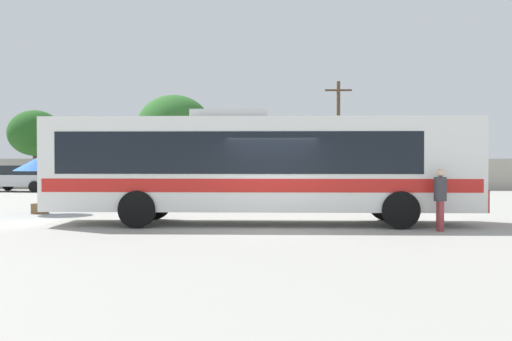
% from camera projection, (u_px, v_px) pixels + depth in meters
% --- Properties ---
extents(ground_plane, '(300.00, 300.00, 0.00)m').
position_uv_depth(ground_plane, '(282.00, 203.00, 27.50)').
color(ground_plane, '#A3A099').
extents(perimeter_wall, '(80.00, 0.30, 1.91)m').
position_uv_depth(perimeter_wall, '(287.00, 174.00, 39.55)').
color(perimeter_wall, '#9E998C').
rests_on(perimeter_wall, ground_plane).
extents(coach_bus_white_red, '(12.53, 3.02, 3.34)m').
position_uv_depth(coach_bus_white_red, '(256.00, 163.00, 18.80)').
color(coach_bus_white_red, white).
rests_on(coach_bus_white_red, ground_plane).
extents(attendant_by_bus_door, '(0.39, 0.39, 1.66)m').
position_uv_depth(attendant_by_bus_door, '(440.00, 196.00, 16.92)').
color(attendant_by_bus_door, '#99383D').
rests_on(attendant_by_bus_door, ground_plane).
extents(vendor_umbrella_near_gate_blue, '(1.81, 1.81, 2.00)m').
position_uv_depth(vendor_umbrella_near_gate_blue, '(40.00, 165.00, 22.25)').
color(vendor_umbrella_near_gate_blue, gray).
rests_on(vendor_umbrella_near_gate_blue, ground_plane).
extents(parked_car_leftmost_silver, '(4.20, 2.16, 1.52)m').
position_uv_depth(parked_car_leftmost_silver, '(22.00, 178.00, 37.26)').
color(parked_car_leftmost_silver, '#B7BABF').
rests_on(parked_car_leftmost_silver, ground_plane).
extents(parked_car_second_dark_blue, '(4.59, 2.19, 1.46)m').
position_uv_depth(parked_car_second_dark_blue, '(127.00, 178.00, 36.66)').
color(parked_car_second_dark_blue, navy).
rests_on(parked_car_second_dark_blue, ground_plane).
extents(utility_pole_near, '(1.80, 0.24, 7.11)m').
position_uv_depth(utility_pole_near, '(338.00, 132.00, 42.91)').
color(utility_pole_near, '#4C3823').
rests_on(utility_pole_near, ground_plane).
extents(roadside_tree_left, '(3.74, 3.74, 5.29)m').
position_uv_depth(roadside_tree_left, '(35.00, 133.00, 44.46)').
color(roadside_tree_left, brown).
rests_on(roadside_tree_left, ground_plane).
extents(roadside_tree_midleft, '(5.25, 5.25, 6.43)m').
position_uv_depth(roadside_tree_midleft, '(174.00, 127.00, 45.27)').
color(roadside_tree_midleft, brown).
rests_on(roadside_tree_midleft, ground_plane).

